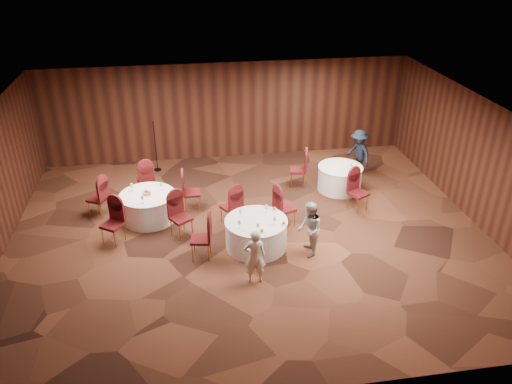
{
  "coord_description": "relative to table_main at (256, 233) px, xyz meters",
  "views": [
    {
      "loc": [
        -1.51,
        -10.66,
        6.96
      ],
      "look_at": [
        0.2,
        0.2,
        1.1
      ],
      "focal_mm": 35.0,
      "sensor_mm": 36.0,
      "label": 1
    }
  ],
  "objects": [
    {
      "name": "chairs_right",
      "position": [
        2.41,
        2.23,
        0.12
      ],
      "size": [
        1.96,
        2.37,
        1.0
      ],
      "color": "#460E11",
      "rests_on": "ground"
    },
    {
      "name": "table_left",
      "position": [
        -2.63,
        1.76,
        0.0
      ],
      "size": [
        1.47,
        1.47,
        0.74
      ],
      "color": "white",
      "rests_on": "ground"
    },
    {
      "name": "woman_b",
      "position": [
        1.18,
        -0.51,
        0.32
      ],
      "size": [
        0.6,
        0.73,
        1.39
      ],
      "primitive_type": "imported",
      "rotation": [
        0.0,
        0.0,
        4.6
      ],
      "color": "#ABABB0",
      "rests_on": "ground"
    },
    {
      "name": "tabletop_main",
      "position": [
        0.16,
        -0.1,
        0.47
      ],
      "size": [
        1.17,
        1.11,
        0.22
      ],
      "color": "silver",
      "rests_on": "table_main"
    },
    {
      "name": "table_right",
      "position": [
        2.93,
        2.61,
        -0.0
      ],
      "size": [
        1.31,
        1.31,
        0.74
      ],
      "color": "white",
      "rests_on": "ground"
    },
    {
      "name": "tabletop_left",
      "position": [
        -2.64,
        1.76,
        0.45
      ],
      "size": [
        0.85,
        0.79,
        0.22
      ],
      "color": "silver",
      "rests_on": "table_left"
    },
    {
      "name": "ground",
      "position": [
        -0.08,
        0.57,
        -0.38
      ],
      "size": [
        12.0,
        12.0,
        0.0
      ],
      "primitive_type": "plane",
      "color": "black",
      "rests_on": "ground"
    },
    {
      "name": "tabletop_right",
      "position": [
        3.13,
        2.32,
        0.52
      ],
      "size": [
        0.08,
        0.08,
        0.22
      ],
      "color": "silver",
      "rests_on": "table_right"
    },
    {
      "name": "chairs_main",
      "position": [
        -0.31,
        0.62,
        0.12
      ],
      "size": [
        2.87,
        2.06,
        1.0
      ],
      "color": "#460E11",
      "rests_on": "ground"
    },
    {
      "name": "man_c",
      "position": [
        3.78,
        3.5,
        0.37
      ],
      "size": [
        0.85,
        1.09,
        1.49
      ],
      "primitive_type": "imported",
      "rotation": [
        0.0,
        0.0,
        5.07
      ],
      "color": "black",
      "rests_on": "ground"
    },
    {
      "name": "mic_stand",
      "position": [
        -2.47,
        4.81,
        0.11
      ],
      "size": [
        0.24,
        0.24,
        1.64
      ],
      "color": "black",
      "rests_on": "ground"
    },
    {
      "name": "woman_a",
      "position": [
        -0.24,
        -1.34,
        0.29
      ],
      "size": [
        0.49,
        0.33,
        1.32
      ],
      "primitive_type": "imported",
      "rotation": [
        0.0,
        0.0,
        3.11
      ],
      "color": "silver",
      "rests_on": "ground"
    },
    {
      "name": "chairs_left",
      "position": [
        -2.68,
        1.8,
        0.12
      ],
      "size": [
        3.14,
        3.05,
        1.0
      ],
      "color": "#460E11",
      "rests_on": "ground"
    },
    {
      "name": "room_shell",
      "position": [
        -0.08,
        0.57,
        1.59
      ],
      "size": [
        12.0,
        12.0,
        12.0
      ],
      "color": "silver",
      "rests_on": "ground"
    },
    {
      "name": "table_main",
      "position": [
        0.0,
        0.0,
        0.0
      ],
      "size": [
        1.52,
        1.52,
        0.74
      ],
      "color": "white",
      "rests_on": "ground"
    }
  ]
}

